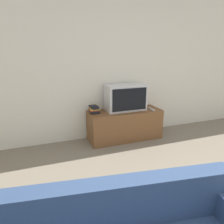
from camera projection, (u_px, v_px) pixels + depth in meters
The scene contains 5 objects.
wall_back at pixel (110, 68), 4.01m from camera, with size 9.00×0.06×2.60m.
tv_stand at pixel (125, 125), 4.10m from camera, with size 1.35×0.50×0.55m.
television at pixel (125, 97), 4.01m from camera, with size 0.73×0.39×0.48m.
book_stack at pixel (94, 109), 3.87m from camera, with size 0.19×0.24×0.13m.
remote_on_stand at pixel (152, 109), 4.07m from camera, with size 0.04×0.19×0.02m.
Camera 1 is at (-1.40, -0.80, 1.67)m, focal length 35.00 mm.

